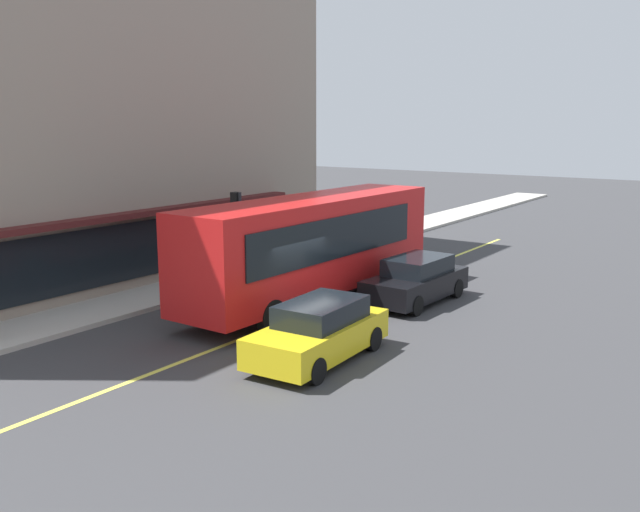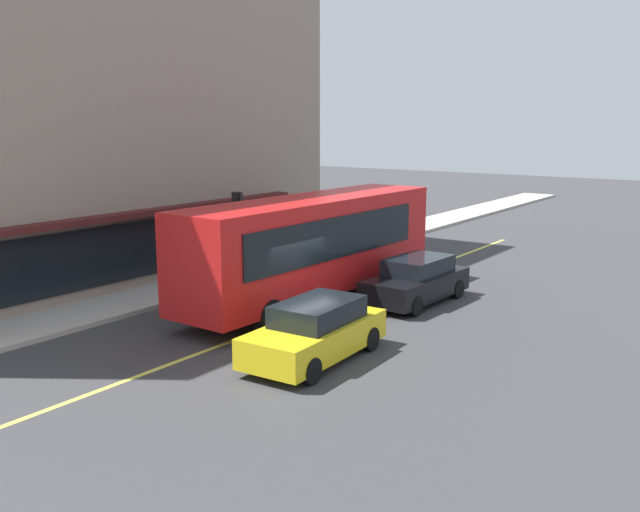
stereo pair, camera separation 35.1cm
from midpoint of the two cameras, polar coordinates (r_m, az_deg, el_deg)
ground at (r=21.17m, az=-2.47°, el=-5.38°), size 120.00×120.00×0.00m
sidewalk at (r=24.75m, az=-12.47°, el=-3.03°), size 80.00×2.46×0.15m
lane_centre_stripe at (r=21.17m, az=-2.47°, el=-5.37°), size 36.00×0.16×0.01m
storefront_building at (r=28.77m, az=-20.18°, el=13.49°), size 21.54×9.38×15.09m
bus at (r=23.01m, az=-0.14°, el=1.04°), size 11.18×2.78×3.50m
traffic_light at (r=26.31m, az=-6.29°, el=3.45°), size 0.30×0.52×3.20m
car_yellow at (r=17.68m, az=0.21°, el=-6.20°), size 4.38×2.02×1.52m
car_black at (r=23.40m, az=8.30°, el=-2.01°), size 4.37×2.00×1.52m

